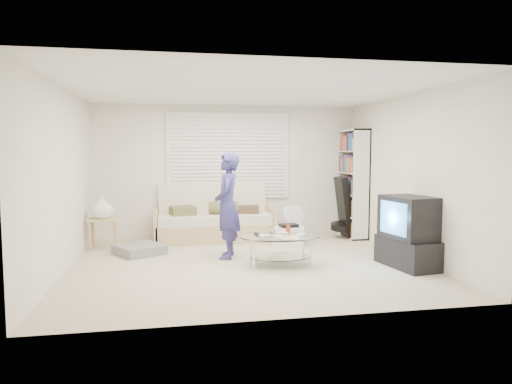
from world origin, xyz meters
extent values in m
plane|color=beige|center=(0.00, 0.00, 0.00)|extent=(5.00, 5.00, 0.00)
cube|color=silver|center=(0.00, 2.25, 1.25)|extent=(5.00, 0.02, 2.50)
cube|color=silver|center=(0.00, -2.25, 1.25)|extent=(5.00, 0.02, 2.50)
cube|color=silver|center=(-2.50, 0.00, 1.25)|extent=(0.02, 4.50, 2.50)
cube|color=silver|center=(2.50, 0.00, 1.25)|extent=(0.02, 4.50, 2.50)
cube|color=white|center=(0.00, 0.00, 2.50)|extent=(5.00, 4.50, 0.02)
cube|color=white|center=(0.00, 2.22, 1.55)|extent=(2.32, 0.06, 1.62)
cube|color=black|center=(0.00, 2.21, 1.55)|extent=(2.20, 0.01, 1.50)
cube|color=silver|center=(0.00, 2.18, 1.55)|extent=(2.16, 0.04, 1.50)
cube|color=silver|center=(0.00, 2.20, 1.55)|extent=(2.32, 0.08, 1.62)
cube|color=tan|center=(-0.31, 1.83, 0.17)|extent=(2.09, 0.84, 0.33)
cube|color=beige|center=(-0.31, 1.81, 0.42)|extent=(2.01, 0.77, 0.17)
cube|color=beige|center=(-0.31, 2.16, 0.73)|extent=(2.01, 0.23, 0.64)
cube|color=tan|center=(-1.36, 1.83, 0.29)|extent=(0.06, 0.84, 0.59)
cube|color=tan|center=(0.74, 1.83, 0.29)|extent=(0.06, 0.84, 0.59)
cube|color=brown|center=(-0.89, 1.78, 0.58)|extent=(0.50, 0.50, 0.15)
cylinder|color=brown|center=(-0.15, 1.75, 0.62)|extent=(0.52, 0.23, 0.23)
cube|color=#433321|center=(0.32, 1.81, 0.56)|extent=(0.44, 0.44, 0.13)
cube|color=slate|center=(-1.59, 0.94, 0.07)|extent=(0.90, 0.90, 0.15)
cube|color=tan|center=(-2.22, 1.45, 0.50)|extent=(0.46, 0.36, 0.04)
cube|color=tan|center=(-2.40, 1.31, 0.25)|extent=(0.04, 0.04, 0.49)
cube|color=tan|center=(-2.04, 1.31, 0.25)|extent=(0.04, 0.04, 0.49)
cube|color=tan|center=(-2.40, 1.58, 0.25)|extent=(0.04, 0.04, 0.49)
cube|color=tan|center=(-2.04, 1.58, 0.25)|extent=(0.04, 0.04, 0.49)
imported|color=white|center=(-2.22, 1.45, 0.71)|extent=(0.37, 0.37, 0.38)
cube|color=white|center=(2.33, 1.77, 1.02)|extent=(0.32, 0.86, 2.05)
cube|color=black|center=(2.12, 1.67, 0.59)|extent=(0.29, 0.41, 1.14)
cylinder|color=black|center=(2.08, 1.67, 0.22)|extent=(0.41, 0.42, 0.16)
cylinder|color=white|center=(1.09, 1.50, 0.02)|extent=(0.27, 0.27, 0.03)
cylinder|color=white|center=(1.09, 1.50, 0.19)|extent=(0.04, 0.04, 0.35)
cylinder|color=white|center=(1.09, 1.50, 0.47)|extent=(0.42, 0.24, 0.41)
cylinder|color=white|center=(1.09, 1.50, 0.47)|extent=(0.12, 0.09, 0.10)
cube|color=white|center=(0.93, 1.19, 0.16)|extent=(0.62, 0.52, 0.32)
cube|color=black|center=(0.93, 1.19, 0.35)|extent=(0.32, 0.25, 0.05)
cube|color=black|center=(2.20, -0.59, 0.21)|extent=(0.63, 0.99, 0.41)
cube|color=black|center=(2.20, -0.59, 0.71)|extent=(0.62, 0.84, 0.60)
cube|color=#4CA5E7|center=(1.96, -0.62, 0.71)|extent=(0.11, 0.59, 0.45)
ellipsoid|color=silver|center=(0.44, -0.18, 0.42)|extent=(1.20, 0.81, 0.02)
ellipsoid|color=silver|center=(0.44, -0.18, 0.13)|extent=(0.91, 0.62, 0.01)
cylinder|color=silver|center=(0.03, -0.39, 0.20)|extent=(0.03, 0.03, 0.40)
cylinder|color=silver|center=(0.83, -0.44, 0.20)|extent=(0.03, 0.03, 0.40)
cylinder|color=silver|center=(0.06, 0.07, 0.20)|extent=(0.03, 0.03, 0.40)
cylinder|color=silver|center=(0.86, 0.02, 0.20)|extent=(0.03, 0.03, 0.40)
cube|color=white|center=(0.21, -0.25, 0.45)|extent=(0.17, 0.13, 0.04)
cube|color=white|center=(0.50, -0.08, 0.45)|extent=(0.19, 0.17, 0.04)
cube|color=white|center=(0.73, -0.25, 0.45)|extent=(0.17, 0.19, 0.04)
cube|color=white|center=(0.38, -0.37, 0.45)|extent=(0.18, 0.19, 0.04)
cylinder|color=silver|center=(0.37, 0.01, 0.48)|extent=(0.07, 0.07, 0.11)
cylinder|color=#C94B20|center=(0.61, 0.02, 0.49)|extent=(0.07, 0.07, 0.12)
cube|color=black|center=(0.14, -0.04, 0.44)|extent=(0.07, 0.18, 0.02)
cube|color=white|center=(0.54, -0.38, 0.43)|extent=(0.31, 0.37, 0.01)
cube|color=tan|center=(0.48, -0.39, 0.44)|extent=(0.22, 0.29, 0.01)
imported|color=navy|center=(-0.24, 0.43, 0.81)|extent=(0.49, 0.65, 1.62)
camera|label=1|loc=(-1.05, -6.44, 1.61)|focal=32.00mm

